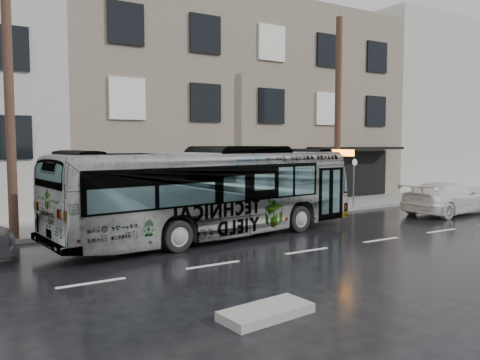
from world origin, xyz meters
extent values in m
plane|color=black|center=(0.00, 0.00, 0.00)|extent=(120.00, 120.00, 0.00)
cube|color=gray|center=(0.00, 4.90, 0.07)|extent=(90.00, 3.60, 0.15)
cube|color=gray|center=(5.00, 12.70, 5.50)|extent=(20.00, 12.00, 11.00)
cube|color=#B2B0A8|center=(24.00, 12.70, 6.00)|extent=(18.00, 12.00, 12.00)
cylinder|color=#503428|center=(6.50, 3.30, 4.65)|extent=(0.30, 0.30, 9.00)
cylinder|color=#503428|center=(-7.50, 3.30, 4.65)|extent=(0.30, 0.30, 9.00)
cylinder|color=slate|center=(7.60, 3.30, 1.35)|extent=(0.06, 0.06, 2.40)
imported|color=#B2B2B2|center=(-1.42, 0.83, 1.58)|extent=(11.62, 4.20, 3.16)
imported|color=silver|center=(10.35, 0.06, 0.75)|extent=(5.28, 2.47, 1.49)
cube|color=#9F9E97|center=(-4.09, -6.35, 0.09)|extent=(1.88, 1.00, 0.18)
camera|label=1|loc=(-8.90, -13.44, 3.24)|focal=35.00mm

